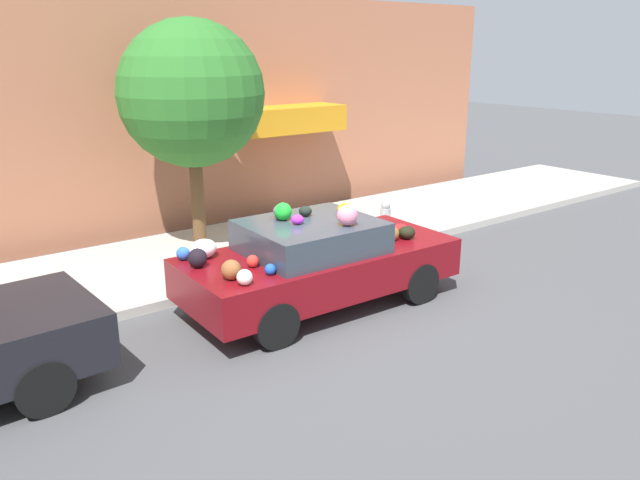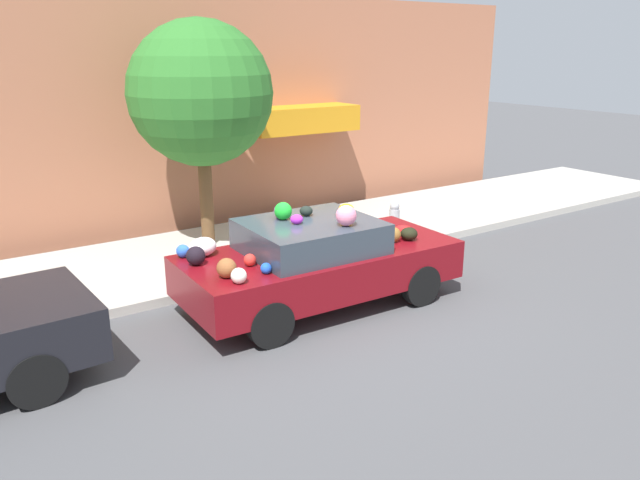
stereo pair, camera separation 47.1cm
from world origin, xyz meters
The scene contains 6 objects.
ground_plane centered at (0.00, 0.00, 0.00)m, with size 60.00×60.00×0.00m, color #4C4C4F.
sidewalk_curb centered at (0.00, 2.70, 0.07)m, with size 24.00×3.20×0.15m.
building_facade centered at (0.12, 4.92, 2.36)m, with size 18.00×1.20×4.73m.
street_tree centered at (-0.31, 3.15, 2.90)m, with size 2.54×2.54×4.03m.
fire_hydrant centered at (2.87, 1.56, 0.49)m, with size 0.20×0.20×0.70m.
art_car centered at (-0.05, -0.12, 0.71)m, with size 4.12×1.87×1.60m.
Camera 1 is at (-5.20, -6.98, 3.69)m, focal length 35.00 mm.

